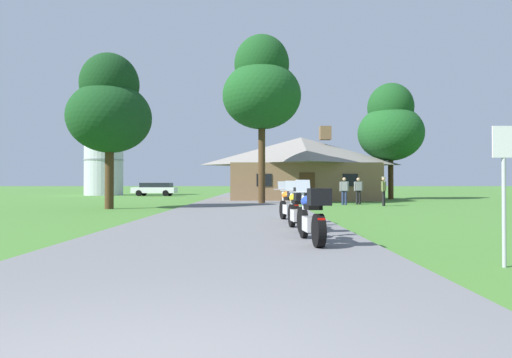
# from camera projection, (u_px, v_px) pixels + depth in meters

# --- Properties ---
(ground_plane) EXTENTS (500.00, 500.00, 0.00)m
(ground_plane) POSITION_uv_depth(u_px,v_px,m) (239.00, 209.00, 22.20)
(ground_plane) COLOR #42752D
(asphalt_driveway) EXTENTS (6.40, 80.00, 0.06)m
(asphalt_driveway) POSITION_uv_depth(u_px,v_px,m) (238.00, 210.00, 20.20)
(asphalt_driveway) COLOR slate
(asphalt_driveway) RESTS_ON ground
(motorcycle_blue_nearest_to_camera) EXTENTS (0.68, 2.08, 1.30)m
(motorcycle_blue_nearest_to_camera) POSITION_uv_depth(u_px,v_px,m) (311.00, 216.00, 8.73)
(motorcycle_blue_nearest_to_camera) COLOR black
(motorcycle_blue_nearest_to_camera) RESTS_ON asphalt_driveway
(motorcycle_yellow_second_in_row) EXTENTS (0.69, 2.08, 1.30)m
(motorcycle_yellow_second_in_row) POSITION_uv_depth(u_px,v_px,m) (296.00, 209.00, 11.16)
(motorcycle_yellow_second_in_row) COLOR black
(motorcycle_yellow_second_in_row) RESTS_ON asphalt_driveway
(motorcycle_orange_farthest_in_row) EXTENTS (0.82, 2.07, 1.30)m
(motorcycle_orange_farthest_in_row) POSITION_uv_depth(u_px,v_px,m) (288.00, 204.00, 13.89)
(motorcycle_orange_farthest_in_row) COLOR black
(motorcycle_orange_farthest_in_row) RESTS_ON asphalt_driveway
(stone_lodge) EXTENTS (11.83, 9.17, 6.03)m
(stone_lodge) POSITION_uv_depth(u_px,v_px,m) (299.00, 167.00, 35.58)
(stone_lodge) COLOR brown
(stone_lodge) RESTS_ON ground
(bystander_gray_shirt_near_lodge) EXTENTS (0.55, 0.24, 1.67)m
(bystander_gray_shirt_near_lodge) POSITION_uv_depth(u_px,v_px,m) (343.00, 190.00, 25.98)
(bystander_gray_shirt_near_lodge) COLOR navy
(bystander_gray_shirt_near_lodge) RESTS_ON ground
(bystander_olive_shirt_beside_signpost) EXTENTS (0.36, 0.50, 1.69)m
(bystander_olive_shirt_beside_signpost) POSITION_uv_depth(u_px,v_px,m) (382.00, 190.00, 24.96)
(bystander_olive_shirt_beside_signpost) COLOR black
(bystander_olive_shirt_beside_signpost) RESTS_ON ground
(bystander_gray_shirt_by_tree) EXTENTS (0.55, 0.25, 1.67)m
(bystander_gray_shirt_by_tree) POSITION_uv_depth(u_px,v_px,m) (357.00, 189.00, 27.05)
(bystander_gray_shirt_by_tree) COLOR black
(bystander_gray_shirt_by_tree) RESTS_ON ground
(metal_signpost_roadside) EXTENTS (0.36, 0.06, 2.14)m
(metal_signpost_roadside) POSITION_uv_depth(u_px,v_px,m) (502.00, 178.00, 6.53)
(metal_signpost_roadside) COLOR #9EA0A5
(metal_signpost_roadside) RESTS_ON ground
(tree_right_of_lodge) EXTENTS (5.42, 5.42, 9.72)m
(tree_right_of_lodge) POSITION_uv_depth(u_px,v_px,m) (389.00, 126.00, 36.11)
(tree_right_of_lodge) COLOR #422D19
(tree_right_of_lodge) RESTS_ON ground
(tree_by_lodge_front) EXTENTS (4.98, 4.98, 10.72)m
(tree_by_lodge_front) POSITION_uv_depth(u_px,v_px,m) (260.00, 87.00, 27.32)
(tree_by_lodge_front) COLOR #422D19
(tree_by_lodge_front) RESTS_ON ground
(tree_left_near) EXTENTS (4.22, 4.22, 7.92)m
(tree_left_near) POSITION_uv_depth(u_px,v_px,m) (108.00, 108.00, 21.89)
(tree_left_near) COLOR #422D19
(tree_left_near) RESTS_ON ground
(metal_silo_distant) EXTENTS (4.37, 4.37, 9.04)m
(metal_silo_distant) POSITION_uv_depth(u_px,v_px,m) (102.00, 155.00, 48.75)
(metal_silo_distant) COLOR #B2B7BC
(metal_silo_distant) RESTS_ON ground
(parked_white_suv_far_left) EXTENTS (4.69, 2.09, 1.40)m
(parked_white_suv_far_left) POSITION_uv_depth(u_px,v_px,m) (154.00, 189.00, 45.92)
(parked_white_suv_far_left) COLOR silver
(parked_white_suv_far_left) RESTS_ON ground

